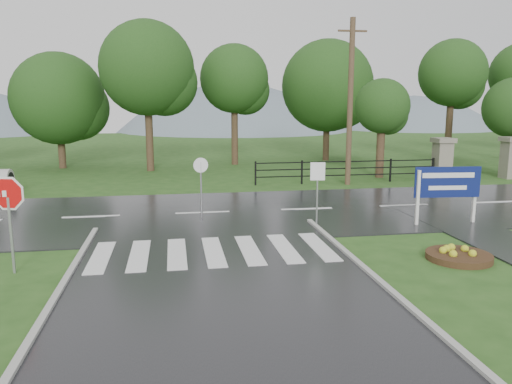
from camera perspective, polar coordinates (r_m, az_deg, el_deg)
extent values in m
plane|color=#264D19|center=(9.24, -2.21, -16.18)|extent=(120.00, 120.00, 0.00)
cube|color=black|center=(18.70, -6.12, -2.48)|extent=(90.00, 8.00, 0.04)
cube|color=silver|center=(13.96, -17.33, -7.09)|extent=(0.50, 2.80, 0.02)
cube|color=silver|center=(13.85, -13.20, -7.02)|extent=(0.50, 2.80, 0.02)
cube|color=silver|center=(13.82, -9.03, -6.91)|extent=(0.50, 2.80, 0.02)
cube|color=silver|center=(13.86, -4.87, -6.77)|extent=(0.50, 2.80, 0.02)
cube|color=silver|center=(13.96, -0.75, -6.59)|extent=(0.50, 2.80, 0.02)
cube|color=silver|center=(14.14, 3.28, -6.39)|extent=(0.50, 2.80, 0.02)
cube|color=silver|center=(14.39, 7.19, -6.16)|extent=(0.50, 2.80, 0.02)
cube|color=gray|center=(28.15, 20.49, 3.29)|extent=(0.80, 0.80, 2.00)
cube|color=#6B6659|center=(28.05, 20.64, 5.56)|extent=(1.00, 1.00, 0.24)
cube|color=gray|center=(30.34, 27.07, 3.28)|extent=(0.80, 0.80, 2.00)
cube|color=#6B6659|center=(30.25, 27.24, 5.38)|extent=(1.00, 1.00, 0.24)
cube|color=black|center=(26.02, 10.33, 1.92)|extent=(9.50, 0.05, 0.05)
cube|color=black|center=(25.97, 10.35, 2.68)|extent=(9.50, 0.05, 0.05)
cube|color=black|center=(25.93, 10.38, 3.45)|extent=(9.50, 0.05, 0.05)
cube|color=black|center=(24.79, -0.06, 2.14)|extent=(0.08, 0.08, 1.20)
cube|color=black|center=(27.95, 19.55, 2.48)|extent=(0.08, 0.08, 1.20)
sphere|color=slate|center=(76.80, -2.38, -5.88)|extent=(48.00, 48.00, 48.00)
sphere|color=slate|center=(83.80, 16.96, -1.91)|extent=(36.00, 36.00, 36.00)
cube|color=#939399|center=(13.40, -26.16, -4.51)|extent=(0.06, 0.06, 1.88)
cylinder|color=white|center=(13.20, -26.50, -0.15)|extent=(1.09, 0.32, 1.13)
cylinder|color=red|center=(13.19, -26.52, -0.16)|extent=(0.95, 0.29, 0.98)
cube|color=silver|center=(17.47, 18.00, -0.68)|extent=(0.10, 0.10, 1.89)
cube|color=silver|center=(18.51, 23.71, -0.46)|extent=(0.10, 0.10, 1.89)
cube|color=#0D1857|center=(17.88, 21.04, 1.07)|extent=(2.26, 0.25, 1.04)
cube|color=white|center=(17.82, 21.15, 1.79)|extent=(1.79, 0.16, 0.17)
cube|color=white|center=(17.88, 21.06, 0.45)|extent=(1.32, 0.12, 0.14)
cylinder|color=#332111|center=(14.32, 22.16, -6.84)|extent=(1.70, 1.70, 0.17)
cube|color=#939399|center=(16.53, 6.99, -0.58)|extent=(0.04, 0.04, 2.04)
cube|color=white|center=(16.37, 7.07, 2.36)|extent=(0.48, 0.09, 0.59)
cylinder|color=#939399|center=(17.40, -6.28, 0.03)|extent=(0.06, 0.06, 2.07)
cylinder|color=white|center=(17.24, -6.34, 3.07)|extent=(0.51, 0.11, 0.52)
cylinder|color=#473523|center=(25.24, 10.71, 9.94)|extent=(0.27, 0.27, 8.07)
cube|color=brown|center=(25.45, 10.98, 17.63)|extent=(1.44, 0.12, 0.09)
cylinder|color=#3D2B1C|center=(28.15, 14.03, 4.90)|extent=(0.43, 0.43, 3.24)
sphere|color=#183C12|center=(28.04, 14.23, 9.52)|extent=(2.94, 2.94, 2.94)
cylinder|color=#3D2B1C|center=(32.09, 27.03, 4.63)|extent=(0.43, 0.43, 3.15)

